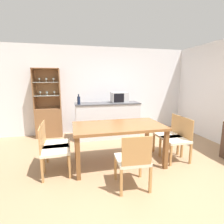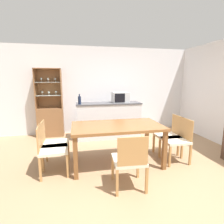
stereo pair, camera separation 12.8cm
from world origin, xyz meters
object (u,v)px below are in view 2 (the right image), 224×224
Objects in this scene: dining_chair_side_left_far at (53,143)px; wine_bottle at (80,100)px; dining_chair_side_left_near at (51,149)px; microwave at (120,97)px; dining_table at (117,129)px; dining_chair_head_near at (129,160)px; dining_chair_side_right_near at (177,140)px; dining_chair_side_right_far at (170,135)px; display_cabinet at (51,116)px.

dining_chair_side_left_far is 1.52m from wine_bottle.
microwave is at bearing 132.20° from dining_chair_side_left_near.
wine_bottle is (-1.12, -0.18, -0.03)m from microwave.
dining_chair_head_near reaches higher than dining_table.
dining_chair_head_near is at bearing 52.15° from dining_chair_side_left_far.
dining_chair_side_right_near is 3.24× the size of wine_bottle.
dining_chair_side_left_far is at bearing 84.63° from dining_chair_side_right_near.
wine_bottle is (0.53, 1.27, 0.65)m from dining_chair_side_left_far.
dining_table is 1.71m from microwave.
dining_table is at bearing 95.31° from dining_chair_side_right_far.
dining_chair_side_right_near reaches higher than dining_table.
dining_chair_side_left_far is at bearing 173.28° from dining_table.
display_cabinet reaches higher than dining_chair_head_near.
dining_chair_side_right_far is at bearing -35.65° from display_cabinet.
microwave is (-0.72, 1.45, 0.68)m from dining_chair_side_right_far.
dining_chair_side_right_far and dining_chair_side_left_near have the same top height.
dining_table is 6.36× the size of wine_bottle.
wine_bottle is (-1.83, 1.55, 0.65)m from dining_chair_side_right_near.
dining_chair_side_left_near is (0.28, -2.18, -0.12)m from display_cabinet.
dining_chair_side_right_near is 2.37m from dining_chair_side_left_near.
dining_chair_side_left_near is (-2.37, -0.00, 0.00)m from dining_chair_side_right_near.
dining_chair_side_left_near is at bearing 0.93° from dining_chair_side_left_far.
dining_chair_side_left_near is 1.00× the size of dining_chair_head_near.
dining_table is at bearing 93.36° from dining_chair_head_near.
dining_chair_side_right_near is 2.48m from wine_bottle.
wine_bottle is at bearing 114.83° from dining_table.
microwave is at bearing 24.85° from dining_chair_side_right_far.
dining_chair_head_near is at bearing -73.70° from wine_bottle.
dining_chair_side_left_near is (0.00, -0.28, 0.00)m from dining_chair_side_left_far.
dining_chair_side_left_far is at bearing 175.84° from dining_chair_side_left_near.
dining_chair_side_left_far is at bearing -81.51° from display_cabinet.
display_cabinet is 2.23× the size of dining_chair_side_left_far.
dining_chair_side_right_far is 1.75m from microwave.
dining_chair_side_right_far is 1.00× the size of dining_chair_side_left_near.
dining_table is 1.96× the size of dining_chair_head_near.
display_cabinet is at bearing 166.88° from microwave.
display_cabinet is 2.23× the size of dining_chair_side_right_far.
dining_chair_side_right_near is at bearing -39.45° from display_cabinet.
microwave is at bearing 73.62° from dining_table.
display_cabinet reaches higher than dining_chair_side_left_near.
dining_chair_side_left_far is (0.28, -1.90, -0.12)m from display_cabinet.
dining_chair_side_right_near is 1.00× the size of dining_chair_side_left_near.
dining_chair_side_right_far is 1.00× the size of dining_chair_side_right_near.
dining_chair_head_near is 1.93× the size of microwave.
dining_chair_side_right_near and dining_chair_side_left_near have the same top height.
microwave is at bearing 132.22° from dining_chair_side_left_far.
dining_chair_side_left_near is 1.93× the size of microwave.
dining_table is 1.96× the size of dining_chair_side_right_near.
wine_bottle is (-0.65, 2.21, 0.65)m from dining_chair_head_near.
wine_bottle is at bearing 158.11° from dining_chair_side_left_far.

